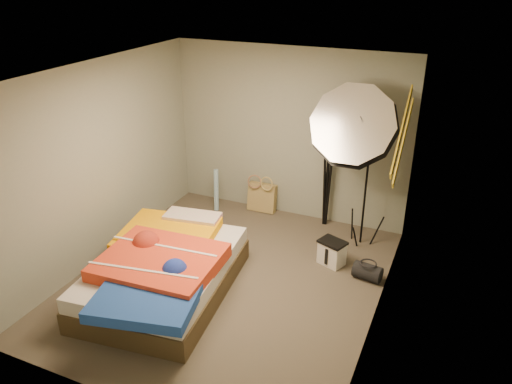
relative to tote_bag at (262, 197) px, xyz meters
The scene contains 15 objects.
floor 1.95m from the tote_bag, 79.00° to the right, with size 4.00×4.00×0.00m, color brown.
ceiling 2.99m from the tote_bag, 79.00° to the right, with size 4.00×4.00×0.00m, color silver.
wall_back 1.10m from the tote_bag, 15.16° to the left, with size 3.50×3.50×0.00m, color gray.
wall_front 4.05m from the tote_bag, 84.59° to the right, with size 3.50×3.50×0.00m, color gray.
wall_left 2.57m from the tote_bag, 126.01° to the right, with size 4.00×4.00×0.00m, color gray.
wall_right 3.03m from the tote_bag, 41.88° to the right, with size 4.00×4.00×0.00m, color gray.
tote_bag is the anchor object (origin of this frame).
wrapping_roll 0.72m from the tote_bag, 159.73° to the right, with size 0.07×0.07×0.65m, color teal.
camera_case 1.75m from the tote_bag, 36.37° to the right, with size 0.31×0.22×0.31m, color silver.
duffel_bag 2.24m from the tote_bag, 32.10° to the right, with size 0.21×0.21×0.34m, color black.
wall_stripe_upper 3.02m from the tote_bag, 31.77° to the right, with size 0.02×1.10×0.10m, color gold.
wall_stripe_lower 2.80m from the tote_bag, 26.57° to the right, with size 0.02×1.10×0.10m, color gold.
bed 2.41m from the tote_bag, 94.87° to the right, with size 1.70×2.31×0.59m.
photo_umbrella 2.09m from the tote_bag, 18.73° to the right, with size 1.34×1.01×2.32m.
camera_tripod 1.18m from the tote_bag, ahead, with size 0.09×0.09×1.43m.
Camera 1 is at (2.33, -4.47, 3.53)m, focal length 35.00 mm.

